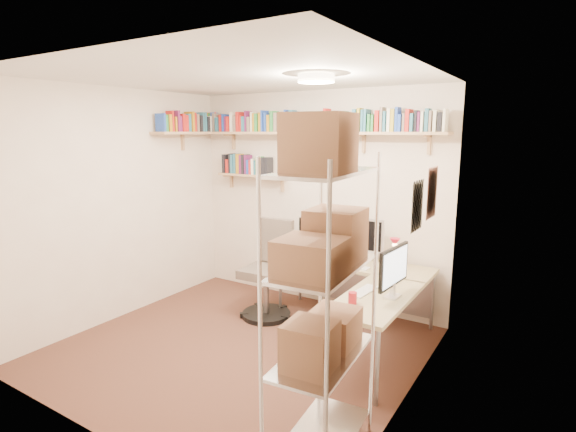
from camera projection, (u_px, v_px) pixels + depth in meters
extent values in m
plane|color=#45291D|center=(239.00, 348.00, 4.29)|extent=(3.20, 3.20, 0.00)
cube|color=beige|center=(315.00, 199.00, 5.31)|extent=(3.20, 0.04, 2.50)
cube|color=beige|center=(121.00, 205.00, 4.89)|extent=(0.04, 3.00, 2.50)
cube|color=beige|center=(411.00, 243.00, 3.23)|extent=(0.04, 3.00, 2.50)
cube|color=beige|center=(86.00, 259.00, 2.81)|extent=(3.20, 0.04, 2.50)
cube|color=silver|center=(233.00, 76.00, 3.83)|extent=(3.20, 3.00, 0.04)
cube|color=white|center=(432.00, 193.00, 3.63)|extent=(0.01, 0.30, 0.42)
cube|color=silver|center=(417.00, 206.00, 3.31)|extent=(0.01, 0.28, 0.38)
cylinder|color=#FFEAC6|center=(316.00, 79.00, 3.64)|extent=(0.30, 0.30, 0.06)
cube|color=tan|center=(311.00, 133.00, 5.06)|extent=(3.05, 0.25, 0.03)
cube|color=tan|center=(188.00, 133.00, 5.48)|extent=(0.25, 1.00, 0.03)
cube|color=tan|center=(252.00, 175.00, 5.62)|extent=(0.95, 0.20, 0.02)
cube|color=tan|center=(232.00, 138.00, 5.76)|extent=(0.03, 0.20, 0.20)
cube|color=tan|center=(291.00, 139.00, 5.29)|extent=(0.03, 0.20, 0.20)
cube|color=tan|center=(363.00, 140.00, 4.82)|extent=(0.03, 0.20, 0.20)
cube|color=tan|center=(428.00, 140.00, 4.45)|extent=(0.03, 0.20, 0.20)
cube|color=#2B8339|center=(212.00, 123.00, 5.80)|extent=(0.03, 0.12, 0.23)
cube|color=#2147AF|center=(214.00, 122.00, 5.78)|extent=(0.03, 0.12, 0.24)
cube|color=#7E6A5B|center=(217.00, 123.00, 5.76)|extent=(0.03, 0.14, 0.23)
cube|color=#2B6A83|center=(220.00, 125.00, 5.74)|extent=(0.04, 0.15, 0.18)
cube|color=red|center=(223.00, 123.00, 5.71)|extent=(0.04, 0.12, 0.21)
cube|color=#2147AF|center=(225.00, 123.00, 5.69)|extent=(0.03, 0.12, 0.22)
cube|color=#681B51|center=(228.00, 124.00, 5.67)|extent=(0.03, 0.11, 0.19)
cube|color=red|center=(231.00, 124.00, 5.65)|extent=(0.04, 0.14, 0.19)
cube|color=white|center=(234.00, 122.00, 5.61)|extent=(0.04, 0.12, 0.24)
cube|color=#7E6A5B|center=(237.00, 124.00, 5.59)|extent=(0.04, 0.14, 0.20)
cube|color=red|center=(241.00, 122.00, 5.56)|extent=(0.04, 0.14, 0.24)
cube|color=red|center=(243.00, 124.00, 5.54)|extent=(0.03, 0.13, 0.19)
cube|color=#2B6A83|center=(246.00, 124.00, 5.52)|extent=(0.04, 0.14, 0.18)
cube|color=#681B51|center=(248.00, 121.00, 5.50)|extent=(0.02, 0.13, 0.25)
cube|color=#7E6A5B|center=(251.00, 124.00, 5.48)|extent=(0.04, 0.13, 0.18)
cube|color=white|center=(254.00, 122.00, 5.45)|extent=(0.02, 0.12, 0.23)
cube|color=#B97E15|center=(256.00, 123.00, 5.44)|extent=(0.03, 0.12, 0.22)
cube|color=#2B8339|center=(259.00, 123.00, 5.42)|extent=(0.04, 0.14, 0.21)
cube|color=#B97E15|center=(262.00, 122.00, 5.39)|extent=(0.04, 0.12, 0.22)
cube|color=#2147AF|center=(265.00, 121.00, 5.37)|extent=(0.02, 0.15, 0.25)
cube|color=#2147AF|center=(268.00, 122.00, 5.35)|extent=(0.03, 0.13, 0.22)
cube|color=#B97E15|center=(270.00, 123.00, 5.33)|extent=(0.04, 0.12, 0.19)
cube|color=#2B8339|center=(274.00, 122.00, 5.30)|extent=(0.04, 0.14, 0.24)
cube|color=#7E6A5B|center=(278.00, 122.00, 5.27)|extent=(0.04, 0.13, 0.22)
cube|color=#B97E15|center=(281.00, 124.00, 5.25)|extent=(0.03, 0.12, 0.18)
cube|color=red|center=(284.00, 124.00, 5.23)|extent=(0.04, 0.11, 0.19)
cube|color=#2147AF|center=(287.00, 121.00, 5.20)|extent=(0.02, 0.12, 0.25)
cube|color=black|center=(290.00, 122.00, 5.19)|extent=(0.03, 0.13, 0.23)
cube|color=#2B6A83|center=(293.00, 121.00, 5.16)|extent=(0.04, 0.12, 0.24)
cube|color=#681B51|center=(296.00, 124.00, 5.15)|extent=(0.02, 0.12, 0.18)
cube|color=#2B6A83|center=(298.00, 122.00, 5.13)|extent=(0.03, 0.11, 0.23)
cube|color=#2B6A83|center=(302.00, 122.00, 5.10)|extent=(0.04, 0.15, 0.22)
cube|color=#B97E15|center=(305.00, 123.00, 5.08)|extent=(0.04, 0.13, 0.20)
cube|color=#B97E15|center=(308.00, 122.00, 5.06)|extent=(0.02, 0.15, 0.21)
cube|color=#2B6A83|center=(311.00, 123.00, 5.04)|extent=(0.03, 0.14, 0.20)
cube|color=black|center=(315.00, 122.00, 5.01)|extent=(0.04, 0.15, 0.22)
cube|color=red|center=(318.00, 123.00, 5.00)|extent=(0.03, 0.15, 0.19)
cube|color=#2B6A83|center=(320.00, 122.00, 4.98)|extent=(0.03, 0.13, 0.21)
cube|color=#7E6A5B|center=(324.00, 121.00, 4.95)|extent=(0.04, 0.13, 0.22)
cube|color=red|center=(327.00, 120.00, 4.93)|extent=(0.03, 0.14, 0.25)
cube|color=black|center=(330.00, 123.00, 4.92)|extent=(0.03, 0.14, 0.20)
cube|color=#2B6A83|center=(334.00, 123.00, 4.89)|extent=(0.04, 0.15, 0.18)
cube|color=#7E6A5B|center=(338.00, 123.00, 4.87)|extent=(0.04, 0.12, 0.20)
cube|color=#B97E15|center=(341.00, 122.00, 4.85)|extent=(0.03, 0.12, 0.22)
cube|color=#2B8339|center=(344.00, 121.00, 4.83)|extent=(0.03, 0.14, 0.22)
cube|color=white|center=(348.00, 123.00, 4.81)|extent=(0.04, 0.14, 0.18)
cube|color=red|center=(352.00, 123.00, 4.78)|extent=(0.03, 0.12, 0.18)
cube|color=#2B6A83|center=(356.00, 121.00, 4.75)|extent=(0.04, 0.13, 0.23)
cube|color=gold|center=(360.00, 120.00, 4.73)|extent=(0.03, 0.11, 0.24)
cube|color=#2B6A83|center=(364.00, 121.00, 4.71)|extent=(0.03, 0.11, 0.23)
cube|color=#2B6A83|center=(367.00, 120.00, 4.69)|extent=(0.03, 0.15, 0.23)
cube|color=#2B8339|center=(371.00, 123.00, 4.67)|extent=(0.03, 0.14, 0.18)
cube|color=#2B8339|center=(374.00, 123.00, 4.65)|extent=(0.03, 0.13, 0.17)
cube|color=red|center=(378.00, 121.00, 4.63)|extent=(0.04, 0.12, 0.21)
cube|color=#7E6A5B|center=(383.00, 120.00, 4.60)|extent=(0.03, 0.12, 0.25)
cube|color=#2B6A83|center=(386.00, 122.00, 4.58)|extent=(0.03, 0.13, 0.20)
cube|color=white|center=(390.00, 120.00, 4.56)|extent=(0.03, 0.13, 0.23)
cube|color=gold|center=(394.00, 120.00, 4.54)|extent=(0.04, 0.13, 0.23)
cube|color=#2147AF|center=(398.00, 119.00, 4.52)|extent=(0.03, 0.13, 0.24)
cube|color=#2147AF|center=(401.00, 123.00, 4.50)|extent=(0.03, 0.15, 0.17)
cube|color=#7E6A5B|center=(405.00, 123.00, 4.48)|extent=(0.02, 0.12, 0.18)
cube|color=red|center=(409.00, 121.00, 4.46)|extent=(0.04, 0.15, 0.22)
cube|color=#2B6A83|center=(413.00, 123.00, 4.44)|extent=(0.03, 0.15, 0.18)
cube|color=black|center=(417.00, 121.00, 4.42)|extent=(0.03, 0.11, 0.21)
cube|color=#681B51|center=(420.00, 122.00, 4.40)|extent=(0.02, 0.15, 0.19)
cube|color=white|center=(423.00, 122.00, 4.39)|extent=(0.02, 0.14, 0.19)
cube|color=#2B6A83|center=(428.00, 120.00, 4.36)|extent=(0.04, 0.12, 0.22)
cube|color=#7E6A5B|center=(432.00, 121.00, 4.34)|extent=(0.02, 0.15, 0.20)
cube|color=white|center=(436.00, 121.00, 4.32)|extent=(0.03, 0.11, 0.20)
cube|color=black|center=(441.00, 122.00, 4.30)|extent=(0.04, 0.14, 0.18)
cube|color=white|center=(445.00, 120.00, 4.28)|extent=(0.02, 0.14, 0.21)
cube|color=#2147AF|center=(161.00, 123.00, 5.09)|extent=(0.15, 0.03, 0.21)
cube|color=#2B8339|center=(164.00, 123.00, 5.13)|extent=(0.11, 0.04, 0.19)
cube|color=#B97E15|center=(167.00, 123.00, 5.18)|extent=(0.13, 0.04, 0.20)
cube|color=red|center=(170.00, 121.00, 5.21)|extent=(0.11, 0.03, 0.24)
cube|color=#B97E15|center=(173.00, 124.00, 5.25)|extent=(0.13, 0.02, 0.17)
cube|color=#681B51|center=(175.00, 121.00, 5.27)|extent=(0.15, 0.03, 0.24)
cube|color=#681B51|center=(178.00, 124.00, 5.32)|extent=(0.11, 0.04, 0.18)
cube|color=red|center=(181.00, 123.00, 5.35)|extent=(0.13, 0.04, 0.21)
cube|color=red|center=(184.00, 123.00, 5.40)|extent=(0.12, 0.04, 0.20)
cube|color=#2B6A83|center=(187.00, 123.00, 5.44)|extent=(0.11, 0.04, 0.21)
cube|color=#B97E15|center=(190.00, 122.00, 5.48)|extent=(0.14, 0.04, 0.24)
cube|color=red|center=(192.00, 122.00, 5.52)|extent=(0.11, 0.04, 0.23)
cube|color=#7E6A5B|center=(195.00, 123.00, 5.55)|extent=(0.12, 0.04, 0.21)
cube|color=black|center=(198.00, 124.00, 5.60)|extent=(0.15, 0.04, 0.20)
cube|color=#2B6A83|center=(200.00, 122.00, 5.63)|extent=(0.13, 0.03, 0.24)
cube|color=#2B6A83|center=(202.00, 122.00, 5.66)|extent=(0.13, 0.03, 0.24)
cube|color=black|center=(205.00, 124.00, 5.71)|extent=(0.15, 0.04, 0.19)
cube|color=white|center=(207.00, 124.00, 5.74)|extent=(0.12, 0.03, 0.19)
cube|color=#B97E15|center=(209.00, 122.00, 5.78)|extent=(0.12, 0.03, 0.24)
cube|color=red|center=(212.00, 122.00, 5.81)|extent=(0.14, 0.03, 0.24)
cube|color=black|center=(226.00, 163.00, 5.81)|extent=(0.03, 0.14, 0.24)
cube|color=red|center=(229.00, 166.00, 5.79)|extent=(0.04, 0.12, 0.17)
cube|color=black|center=(232.00, 163.00, 5.76)|extent=(0.03, 0.13, 0.25)
cube|color=#2B6A83|center=(235.00, 164.00, 5.74)|extent=(0.03, 0.14, 0.24)
cube|color=#2B6A83|center=(237.00, 163.00, 5.72)|extent=(0.03, 0.12, 0.25)
cube|color=#B97E15|center=(240.00, 164.00, 5.70)|extent=(0.04, 0.12, 0.25)
cube|color=#681B51|center=(243.00, 164.00, 5.67)|extent=(0.04, 0.12, 0.23)
cube|color=black|center=(246.00, 164.00, 5.65)|extent=(0.04, 0.15, 0.24)
cube|color=#681B51|center=(248.00, 165.00, 5.63)|extent=(0.02, 0.14, 0.23)
cube|color=#2147AF|center=(250.00, 167.00, 5.62)|extent=(0.03, 0.13, 0.18)
cube|color=red|center=(253.00, 167.00, 5.60)|extent=(0.03, 0.14, 0.18)
cube|color=white|center=(255.00, 166.00, 5.58)|extent=(0.04, 0.13, 0.19)
cube|color=#2B6A83|center=(257.00, 167.00, 5.56)|extent=(0.02, 0.13, 0.17)
cube|color=#2B8339|center=(260.00, 166.00, 5.54)|extent=(0.04, 0.13, 0.22)
cube|color=#7E6A5B|center=(263.00, 166.00, 5.52)|extent=(0.03, 0.13, 0.21)
cube|color=black|center=(265.00, 166.00, 5.49)|extent=(0.04, 0.13, 0.21)
cube|color=black|center=(269.00, 166.00, 5.47)|extent=(0.04, 0.13, 0.21)
cube|color=tan|center=(354.00, 264.00, 4.82)|extent=(1.68, 0.53, 0.04)
cube|color=tan|center=(376.00, 298.00, 3.83)|extent=(0.53, 1.15, 0.04)
cylinder|color=gray|center=(280.00, 286.00, 5.11)|extent=(0.04, 0.04, 0.62)
cylinder|color=gray|center=(300.00, 275.00, 5.48)|extent=(0.04, 0.04, 0.62)
cylinder|color=gray|center=(432.00, 301.00, 4.65)|extent=(0.04, 0.04, 0.62)
cylinder|color=gray|center=(324.00, 352.00, 3.57)|extent=(0.04, 0.04, 0.62)
cylinder|color=gray|center=(377.00, 368.00, 3.34)|extent=(0.04, 0.04, 0.62)
cube|color=gray|center=(361.00, 283.00, 5.06)|extent=(1.59, 0.02, 0.49)
cube|color=silver|center=(362.00, 235.00, 4.83)|extent=(0.49, 0.03, 0.37)
cube|color=black|center=(362.00, 235.00, 4.81)|extent=(0.44, 0.00, 0.32)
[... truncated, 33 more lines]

